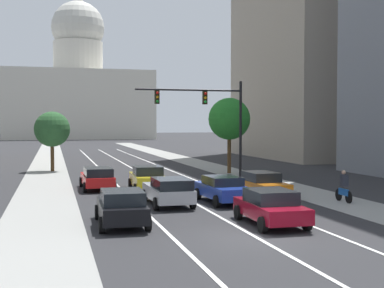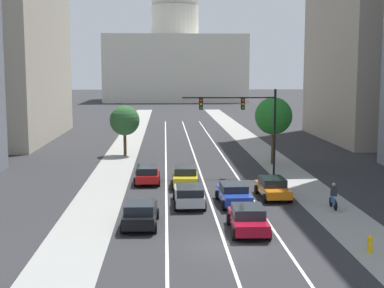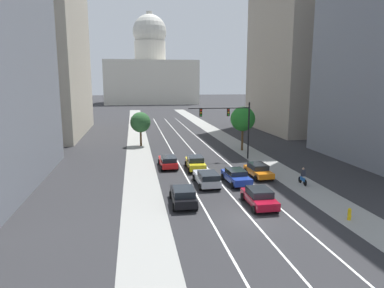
% 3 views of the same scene
% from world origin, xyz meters
% --- Properties ---
extents(ground_plane, '(400.00, 400.00, 0.00)m').
position_xyz_m(ground_plane, '(0.00, 40.00, 0.00)').
color(ground_plane, '#2B2B2D').
extents(sidewalk_left, '(3.49, 130.00, 0.01)m').
position_xyz_m(sidewalk_left, '(-7.77, 35.00, 0.01)').
color(sidewalk_left, gray).
rests_on(sidewalk_left, ground).
extents(sidewalk_right, '(3.49, 130.00, 0.01)m').
position_xyz_m(sidewalk_right, '(7.77, 35.00, 0.01)').
color(sidewalk_right, gray).
rests_on(sidewalk_right, ground).
extents(lane_stripe_left, '(0.16, 90.00, 0.01)m').
position_xyz_m(lane_stripe_left, '(-3.01, 25.00, 0.01)').
color(lane_stripe_left, white).
rests_on(lane_stripe_left, ground).
extents(lane_stripe_center, '(0.16, 90.00, 0.01)m').
position_xyz_m(lane_stripe_center, '(0.00, 25.00, 0.01)').
color(lane_stripe_center, white).
rests_on(lane_stripe_center, ground).
extents(lane_stripe_right, '(0.16, 90.00, 0.01)m').
position_xyz_m(lane_stripe_right, '(3.01, 25.00, 0.01)').
color(lane_stripe_right, white).
rests_on(lane_stripe_right, ground).
extents(capitol_building, '(40.98, 27.01, 40.98)m').
position_xyz_m(capitol_building, '(0.00, 139.38, 13.55)').
color(capitol_building, beige).
rests_on(capitol_building, ground).
extents(car_blue, '(2.18, 4.58, 1.41)m').
position_xyz_m(car_blue, '(1.50, 8.66, 0.75)').
color(car_blue, '#1E389E').
rests_on(car_blue, ground).
extents(car_crimson, '(2.15, 4.37, 1.46)m').
position_xyz_m(car_crimson, '(1.51, 2.27, 0.77)').
color(car_crimson, maroon).
rests_on(car_crimson, ground).
extents(car_orange, '(2.10, 4.36, 1.41)m').
position_xyz_m(car_orange, '(4.51, 10.52, 0.74)').
color(car_orange, orange).
rests_on(car_orange, ground).
extents(car_silver, '(2.09, 4.71, 1.47)m').
position_xyz_m(car_silver, '(-1.50, 8.43, 0.78)').
color(car_silver, '#B2B5BA').
rests_on(car_silver, ground).
extents(car_red, '(2.09, 4.71, 1.45)m').
position_xyz_m(car_red, '(-4.51, 16.10, 0.77)').
color(car_red, red).
rests_on(car_red, ground).
extents(car_black, '(2.10, 4.48, 1.51)m').
position_xyz_m(car_black, '(-4.52, 3.68, 0.79)').
color(car_black, black).
rests_on(car_black, ground).
extents(car_yellow, '(2.19, 4.71, 1.57)m').
position_xyz_m(car_yellow, '(-1.51, 14.71, 0.81)').
color(car_yellow, yellow).
rests_on(car_yellow, ground).
extents(traffic_signal_mast, '(8.02, 0.39, 7.39)m').
position_xyz_m(traffic_signal_mast, '(3.91, 19.16, 5.18)').
color(traffic_signal_mast, black).
rests_on(traffic_signal_mast, ground).
extents(cyclist, '(0.36, 1.70, 1.72)m').
position_xyz_m(cyclist, '(7.84, 7.16, 0.85)').
color(cyclist, black).
rests_on(cyclist, ground).
extents(street_tree_near_left, '(3.15, 3.15, 5.33)m').
position_xyz_m(street_tree_near_left, '(-7.32, 30.56, 3.73)').
color(street_tree_near_left, '#51381E').
rests_on(street_tree_near_left, ground).
extents(street_tree_near_right, '(3.57, 3.57, 6.44)m').
position_xyz_m(street_tree_near_right, '(7.28, 24.57, 4.63)').
color(street_tree_near_right, '#51381E').
rests_on(street_tree_near_right, ground).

